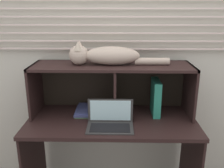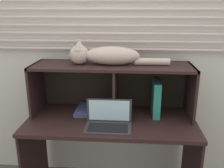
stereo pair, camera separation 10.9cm
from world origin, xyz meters
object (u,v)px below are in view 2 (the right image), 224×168
cat (105,55)px  laptop (108,121)px  book_stack (86,110)px  binder_upright (156,98)px

cat → laptop: 0.54m
cat → book_stack: size_ratio=3.17×
cat → binder_upright: cat is taller
binder_upright → cat: bearing=180.0°
laptop → binder_upright: (0.38, 0.25, 0.11)m
cat → laptop: (0.05, -0.25, -0.47)m
cat → binder_upright: size_ratio=2.72×
book_stack → binder_upright: bearing=0.0°
cat → binder_upright: (0.43, 0.00, -0.36)m
binder_upright → laptop: bearing=-146.5°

